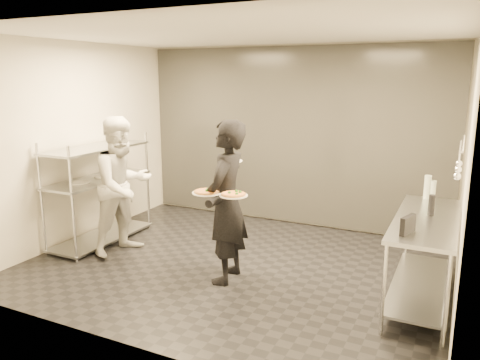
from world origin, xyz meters
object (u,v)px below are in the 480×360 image
at_px(waiter, 226,202).
at_px(bottle_green, 427,187).
at_px(pizza_plate_near, 207,192).
at_px(prep_counter, 424,245).
at_px(pass_rack, 99,189).
at_px(pizza_plate_far, 234,195).
at_px(pos_monitor, 408,225).
at_px(salad_plate, 231,159).
at_px(bottle_clear, 433,190).
at_px(bottle_dark, 432,205).
at_px(chef, 123,186).

xyz_separation_m(waiter, bottle_green, (2.02, 1.20, 0.13)).
bearing_deg(bottle_green, pizza_plate_near, -147.88).
height_order(prep_counter, waiter, waiter).
xyz_separation_m(pass_rack, waiter, (2.24, -0.40, 0.16)).
xyz_separation_m(pizza_plate_near, pizza_plate_far, (0.36, -0.05, 0.02)).
height_order(pizza_plate_near, pos_monitor, pizza_plate_near).
bearing_deg(salad_plate, prep_counter, 3.53).
relative_size(waiter, bottle_clear, 8.30).
bearing_deg(pizza_plate_far, pos_monitor, 0.20).
height_order(pass_rack, bottle_clear, pass_rack).
relative_size(pos_monitor, bottle_dark, 1.08).
relative_size(pizza_plate_near, pos_monitor, 1.37).
relative_size(pizza_plate_near, pizza_plate_far, 1.07).
distance_m(salad_plate, pos_monitor, 2.12).
relative_size(waiter, salad_plate, 7.30).
height_order(pizza_plate_far, bottle_green, bottle_green).
bearing_deg(chef, pass_rack, 86.26).
height_order(chef, bottle_clear, chef).
bearing_deg(prep_counter, pass_rack, -179.97).
bearing_deg(pos_monitor, bottle_dark, 95.97).
bearing_deg(bottle_clear, bottle_dark, -87.01).
xyz_separation_m(chef, pizza_plate_near, (1.49, -0.38, 0.16)).
bearing_deg(pos_monitor, prep_counter, 96.61).
bearing_deg(bottle_dark, waiter, -166.64).
bearing_deg(bottle_clear, pass_rack, -169.48).
height_order(waiter, pos_monitor, waiter).
distance_m(chef, pizza_plate_near, 1.54).
distance_m(pos_monitor, bottle_clear, 1.41).
relative_size(pass_rack, bottle_dark, 7.32).
bearing_deg(pizza_plate_near, salad_plate, 78.52).
bearing_deg(pizza_plate_near, waiter, 46.62).
xyz_separation_m(chef, pizza_plate_far, (1.84, -0.42, 0.18)).
relative_size(chef, pizza_plate_near, 5.64).
xyz_separation_m(pass_rack, prep_counter, (4.33, 0.00, -0.14)).
bearing_deg(pos_monitor, waiter, -168.32).
height_order(salad_plate, pos_monitor, salad_plate).
bearing_deg(waiter, bottle_green, 113.67).
relative_size(pass_rack, bottle_clear, 7.13).
relative_size(pass_rack, bottle_green, 5.71).
height_order(pizza_plate_near, bottle_green, bottle_green).
relative_size(prep_counter, chef, 0.99).
xyz_separation_m(pos_monitor, bottle_clear, (0.11, 1.41, 0.03)).
xyz_separation_m(prep_counter, chef, (-3.73, -0.19, 0.29)).
xyz_separation_m(pass_rack, bottle_green, (4.26, 0.80, 0.29)).
bearing_deg(pizza_plate_far, pizza_plate_near, 172.21).
relative_size(waiter, pos_monitor, 7.89).
distance_m(waiter, salad_plate, 0.53).
bearing_deg(bottle_dark, pizza_plate_near, -163.59).
height_order(pizza_plate_far, salad_plate, salad_plate).
distance_m(chef, salad_plate, 1.64).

